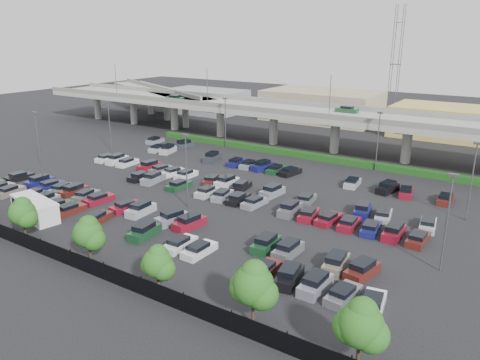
# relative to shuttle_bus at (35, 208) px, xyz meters

# --- Properties ---
(ground) EXTENTS (280.00, 280.00, 0.00)m
(ground) POSITION_rel_shuttle_bus_xyz_m (13.93, 22.04, -1.46)
(ground) COLOR black
(overpass) EXTENTS (150.00, 13.00, 15.80)m
(overpass) POSITION_rel_shuttle_bus_xyz_m (13.72, 54.03, 5.51)
(overpass) COLOR gray
(overpass) RESTS_ON ground
(on_ramp) EXTENTS (50.93, 30.13, 8.80)m
(on_ramp) POSITION_rel_shuttle_bus_xyz_m (-38.17, 65.09, 5.39)
(on_ramp) COLOR gray
(on_ramp) RESTS_ON ground
(hedge) EXTENTS (66.00, 1.60, 1.10)m
(hedge) POSITION_rel_shuttle_bus_xyz_m (13.93, 47.04, -0.91)
(hedge) COLOR #184113
(hedge) RESTS_ON ground
(fence) EXTENTS (70.00, 0.10, 2.00)m
(fence) POSITION_rel_shuttle_bus_xyz_m (13.88, -5.96, -0.56)
(fence) COLOR black
(fence) RESTS_ON ground
(tree_row) EXTENTS (65.07, 3.66, 5.94)m
(tree_row) POSITION_rel_shuttle_bus_xyz_m (14.64, -4.48, 2.06)
(tree_row) COLOR #332316
(tree_row) RESTS_ON ground
(shuttle_bus) EXTENTS (8.73, 4.28, 2.68)m
(shuttle_bus) POSITION_rel_shuttle_bus_xyz_m (0.00, 0.00, 0.00)
(shuttle_bus) COLOR silver
(shuttle_bus) RESTS_ON ground
(parked_cars) EXTENTS (62.86, 41.69, 1.67)m
(parked_cars) POSITION_rel_shuttle_bus_xyz_m (13.95, 17.90, -0.84)
(parked_cars) COLOR #174122
(parked_cars) RESTS_ON ground
(light_poles) EXTENTS (66.90, 48.38, 10.30)m
(light_poles) POSITION_rel_shuttle_bus_xyz_m (9.81, 24.04, 4.78)
(light_poles) COLOR #4E4E53
(light_poles) RESTS_ON ground
(distant_buildings) EXTENTS (138.00, 24.00, 9.00)m
(distant_buildings) POSITION_rel_shuttle_bus_xyz_m (26.31, 83.86, 2.28)
(distant_buildings) COLOR slate
(distant_buildings) RESTS_ON ground
(comm_tower) EXTENTS (2.40, 2.40, 30.00)m
(comm_tower) POSITION_rel_shuttle_bus_xyz_m (17.93, 96.04, 14.15)
(comm_tower) COLOR #4E4E53
(comm_tower) RESTS_ON ground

